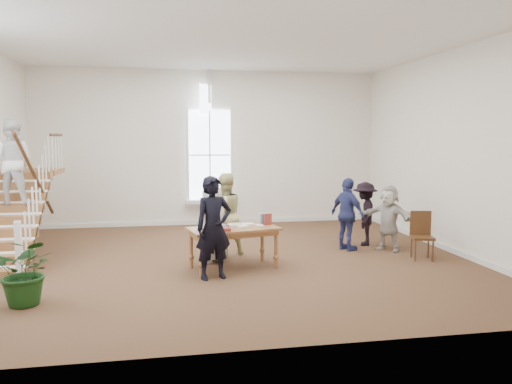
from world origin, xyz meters
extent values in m
plane|color=#4B361D|center=(0.00, 0.00, 0.00)|extent=(10.00, 10.00, 0.00)
plane|color=white|center=(0.00, 4.50, 2.25)|extent=(10.00, 0.00, 10.00)
plane|color=white|center=(0.00, -4.50, 2.25)|extent=(10.00, 0.00, 10.00)
plane|color=white|center=(5.00, 0.00, 2.25)|extent=(0.00, 9.00, 9.00)
plane|color=white|center=(0.00, 0.00, 4.50)|extent=(10.00, 10.00, 0.00)
cube|color=white|center=(0.00, 4.32, 0.70)|extent=(1.45, 0.28, 0.10)
plane|color=white|center=(0.00, 4.44, 2.05)|extent=(2.60, 0.00, 2.60)
plane|color=white|center=(0.00, 4.44, 3.65)|extent=(0.60, 0.60, 0.85)
cube|color=white|center=(0.00, 4.47, 0.06)|extent=(10.00, 0.04, 0.12)
imported|color=pink|center=(0.00, 4.29, 0.90)|extent=(0.17, 0.17, 0.30)
cube|color=brown|center=(-4.35, -0.20, 0.50)|extent=(1.10, 0.30, 0.20)
cube|color=brown|center=(-4.35, 0.10, 0.70)|extent=(1.10, 0.30, 0.20)
cube|color=brown|center=(-4.35, 0.40, 0.90)|extent=(1.10, 0.30, 0.20)
cube|color=brown|center=(-4.35, 0.70, 1.10)|extent=(1.10, 0.30, 0.20)
cube|color=brown|center=(-4.35, 1.00, 1.30)|extent=(1.10, 0.30, 0.20)
cube|color=brown|center=(-4.35, 1.30, 1.50)|extent=(1.10, 0.30, 0.20)
cube|color=brown|center=(-4.35, 1.60, 1.70)|extent=(1.10, 0.30, 0.20)
cube|color=brown|center=(-4.35, 2.50, 1.74)|extent=(1.10, 1.20, 0.12)
cube|color=white|center=(-3.86, -0.95, 0.55)|extent=(0.10, 0.10, 1.10)
cylinder|color=#3D1E10|center=(-3.85, 0.40, 1.75)|extent=(0.07, 2.74, 1.86)
imported|color=silver|center=(-4.35, 0.70, 2.06)|extent=(0.94, 0.79, 1.72)
cube|color=brown|center=(0.00, -0.67, 0.78)|extent=(1.87, 1.23, 0.05)
cube|color=brown|center=(0.00, -0.67, 0.71)|extent=(1.73, 1.09, 0.10)
cylinder|color=brown|center=(-0.66, -1.16, 0.37)|extent=(0.07, 0.07, 0.76)
cylinder|color=brown|center=(0.82, -0.82, 0.37)|extent=(0.07, 0.07, 0.76)
cylinder|color=brown|center=(-0.81, -0.52, 0.37)|extent=(0.07, 0.07, 0.76)
cylinder|color=brown|center=(0.67, -0.17, 0.37)|extent=(0.07, 0.07, 0.76)
cube|color=silver|center=(0.32, -0.43, 0.82)|extent=(0.24, 0.22, 0.03)
cube|color=beige|center=(0.54, -0.58, 0.82)|extent=(0.18, 0.22, 0.02)
cube|color=tan|center=(-0.46, -0.91, 0.82)|extent=(0.19, 0.22, 0.03)
cube|color=silver|center=(-0.45, -0.88, 0.83)|extent=(0.22, 0.30, 0.05)
cube|color=#4C5972|center=(-0.19, -0.57, 0.83)|extent=(0.22, 0.26, 0.05)
cube|color=maroon|center=(-0.23, -0.94, 0.84)|extent=(0.26, 0.31, 0.06)
cube|color=white|center=(0.18, -0.60, 0.82)|extent=(0.28, 0.33, 0.03)
cube|color=#BFB299|center=(0.08, -0.46, 0.83)|extent=(0.23, 0.29, 0.04)
cube|color=silver|center=(-0.60, -0.83, 0.83)|extent=(0.26, 0.22, 0.05)
cube|color=beige|center=(-0.45, -0.94, 0.83)|extent=(0.28, 0.29, 0.05)
cube|color=tan|center=(-0.54, -0.53, 0.83)|extent=(0.21, 0.25, 0.05)
cube|color=silver|center=(0.03, -0.48, 0.83)|extent=(0.18, 0.29, 0.03)
imported|color=black|center=(-0.45, -1.32, 0.94)|extent=(0.78, 0.62, 1.87)
imported|color=#BAB8AD|center=(-0.35, -0.07, 0.79)|extent=(0.92, 0.83, 1.58)
imported|color=#CDC580|center=(-0.05, 0.43, 0.90)|extent=(1.06, 0.96, 1.80)
imported|color=navy|center=(2.77, 0.45, 0.83)|extent=(0.77, 1.05, 1.65)
imported|color=black|center=(3.37, 0.90, 0.76)|extent=(0.90, 1.12, 1.51)
imported|color=beige|center=(3.67, 0.25, 0.75)|extent=(1.20, 1.36, 1.49)
imported|color=#123310|center=(-3.40, -2.26, 0.53)|extent=(1.06, 0.95, 1.06)
cube|color=#3D1E10|center=(4.00, -0.68, 0.47)|extent=(0.53, 0.53, 0.05)
cube|color=#3D1E10|center=(4.05, -0.49, 0.75)|extent=(0.43, 0.15, 0.52)
cylinder|color=#3D1E10|center=(3.78, -0.81, 0.23)|extent=(0.04, 0.04, 0.46)
cylinder|color=#3D1E10|center=(4.13, -0.90, 0.23)|extent=(0.04, 0.04, 0.46)
cylinder|color=#3D1E10|center=(3.87, -0.47, 0.23)|extent=(0.04, 0.04, 0.46)
cylinder|color=#3D1E10|center=(4.22, -0.56, 0.23)|extent=(0.04, 0.04, 0.46)
camera|label=1|loc=(-1.27, -10.19, 2.55)|focal=35.00mm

